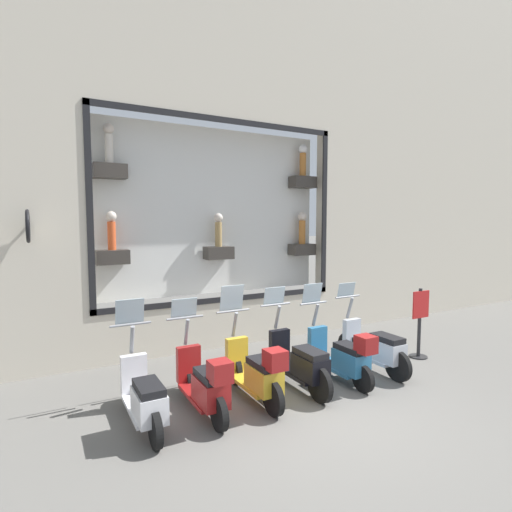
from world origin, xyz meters
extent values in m
plane|color=#66635E|center=(0.00, 0.00, 0.00)|extent=(120.00, 120.00, 0.00)
cube|color=beige|center=(3.60, -10.38, 5.00)|extent=(0.40, 15.24, 10.00)
cube|color=beige|center=(3.60, 0.00, 0.51)|extent=(0.40, 5.52, 1.02)
cube|color=black|center=(3.39, 0.00, 4.92)|extent=(0.04, 5.52, 0.12)
cube|color=black|center=(3.39, 0.00, 1.08)|extent=(0.04, 5.52, 0.12)
cube|color=black|center=(3.39, -2.70, 3.00)|extent=(0.04, 0.12, 3.96)
cube|color=black|center=(3.39, 2.70, 3.00)|extent=(0.04, 0.12, 3.96)
cube|color=silver|center=(3.95, 0.00, 3.00)|extent=(0.04, 5.28, 3.72)
cube|color=#38332D|center=(3.73, -2.28, 3.75)|extent=(0.36, 0.63, 0.28)
cylinder|color=#B26B2D|center=(3.73, -2.28, 4.18)|extent=(0.16, 0.16, 0.57)
sphere|color=white|center=(3.73, -2.28, 4.57)|extent=(0.21, 0.21, 0.21)
cube|color=#38332D|center=(3.73, 2.28, 3.75)|extent=(0.36, 0.63, 0.28)
cylinder|color=silver|center=(3.73, 2.28, 4.17)|extent=(0.16, 0.16, 0.56)
sphere|color=beige|center=(3.73, 2.28, 4.56)|extent=(0.20, 0.20, 0.20)
cube|color=#38332D|center=(3.73, -2.28, 2.08)|extent=(0.36, 0.63, 0.28)
cylinder|color=#B26B2D|center=(3.73, -2.28, 2.51)|extent=(0.16, 0.16, 0.59)
sphere|color=beige|center=(3.73, -2.28, 2.91)|extent=(0.21, 0.21, 0.21)
cube|color=#38332D|center=(3.73, 0.00, 2.08)|extent=(0.36, 0.63, 0.28)
cylinder|color=#9E7F4C|center=(3.73, 0.00, 2.49)|extent=(0.15, 0.15, 0.55)
sphere|color=beige|center=(3.73, 0.00, 2.86)|extent=(0.20, 0.20, 0.20)
cube|color=#38332D|center=(3.73, 2.28, 2.08)|extent=(0.36, 0.63, 0.28)
cylinder|color=#CC4C23|center=(3.73, 2.28, 2.50)|extent=(0.16, 0.16, 0.56)
sphere|color=beige|center=(3.73, 2.28, 2.88)|extent=(0.20, 0.20, 0.20)
cylinder|color=black|center=(3.23, 3.69, 2.70)|extent=(0.35, 0.05, 0.05)
torus|color=black|center=(3.05, 3.69, 2.70)|extent=(0.56, 0.06, 0.56)
cylinder|color=white|center=(3.05, 3.69, 2.70)|extent=(0.46, 0.03, 0.46)
cylinder|color=black|center=(1.48, -1.85, 0.27)|extent=(0.54, 0.09, 0.54)
cylinder|color=black|center=(0.21, -1.85, 0.27)|extent=(0.54, 0.09, 0.54)
cube|color=#B7BCC6|center=(0.84, -1.85, 0.26)|extent=(1.02, 0.38, 0.06)
cube|color=#B7BCC6|center=(0.47, -1.85, 0.47)|extent=(0.61, 0.35, 0.36)
cube|color=black|center=(0.47, -1.85, 0.70)|extent=(0.58, 0.31, 0.10)
cube|color=#B7BCC6|center=(1.39, -1.85, 0.57)|extent=(0.12, 0.37, 0.56)
cylinder|color=gray|center=(1.46, -1.85, 1.06)|extent=(0.20, 0.06, 0.45)
cylinder|color=gray|center=(1.53, -1.85, 1.28)|extent=(0.04, 0.61, 0.04)
cube|color=silver|center=(1.57, -1.85, 1.42)|extent=(0.07, 0.42, 0.28)
cylinder|color=black|center=(1.52, -1.00, 0.22)|extent=(0.44, 0.09, 0.44)
cylinder|color=black|center=(0.17, -1.00, 0.22)|extent=(0.44, 0.09, 0.44)
cube|color=teal|center=(0.84, -1.00, 0.21)|extent=(1.02, 0.38, 0.06)
cube|color=teal|center=(0.47, -1.00, 0.42)|extent=(0.61, 0.35, 0.36)
cube|color=black|center=(0.47, -1.00, 0.65)|extent=(0.58, 0.31, 0.10)
cube|color=teal|center=(1.39, -1.00, 0.52)|extent=(0.12, 0.37, 0.56)
cylinder|color=gray|center=(1.46, -1.00, 1.01)|extent=(0.20, 0.06, 0.45)
cylinder|color=gray|center=(1.53, -1.00, 1.23)|extent=(0.04, 0.60, 0.04)
cube|color=silver|center=(1.57, -1.00, 1.42)|extent=(0.09, 0.42, 0.37)
cube|color=maroon|center=(0.13, -1.00, 0.81)|extent=(0.28, 0.28, 0.28)
cylinder|color=black|center=(1.47, -0.15, 0.28)|extent=(0.56, 0.09, 0.56)
cylinder|color=black|center=(0.22, -0.15, 0.28)|extent=(0.56, 0.09, 0.56)
cube|color=black|center=(0.84, -0.15, 0.27)|extent=(1.02, 0.39, 0.06)
cube|color=black|center=(0.47, -0.15, 0.48)|extent=(0.61, 0.35, 0.36)
cube|color=black|center=(0.47, -0.15, 0.71)|extent=(0.58, 0.31, 0.10)
cube|color=black|center=(1.39, -0.15, 0.58)|extent=(0.12, 0.37, 0.56)
cylinder|color=gray|center=(1.46, -0.15, 1.07)|extent=(0.20, 0.06, 0.45)
cylinder|color=gray|center=(1.53, -0.15, 1.28)|extent=(0.04, 0.61, 0.04)
cube|color=silver|center=(1.57, -0.15, 1.44)|extent=(0.08, 0.42, 0.31)
cylinder|color=black|center=(1.49, 0.69, 0.25)|extent=(0.50, 0.09, 0.50)
cylinder|color=black|center=(0.19, 0.69, 0.25)|extent=(0.50, 0.09, 0.50)
cube|color=gold|center=(0.84, 0.69, 0.24)|extent=(1.02, 0.39, 0.06)
cube|color=gold|center=(0.47, 0.69, 0.45)|extent=(0.61, 0.35, 0.36)
cube|color=black|center=(0.47, 0.69, 0.68)|extent=(0.58, 0.31, 0.10)
cube|color=gold|center=(1.39, 0.69, 0.55)|extent=(0.12, 0.37, 0.56)
cylinder|color=gray|center=(1.46, 0.69, 1.04)|extent=(0.20, 0.06, 0.45)
cylinder|color=gray|center=(1.53, 0.69, 1.26)|extent=(0.04, 0.60, 0.04)
cube|color=silver|center=(1.57, 0.69, 1.48)|extent=(0.11, 0.42, 0.44)
cube|color=maroon|center=(0.14, 0.69, 0.84)|extent=(0.28, 0.28, 0.28)
cylinder|color=black|center=(1.50, 1.54, 0.24)|extent=(0.47, 0.09, 0.47)
cylinder|color=black|center=(0.18, 1.54, 0.24)|extent=(0.47, 0.09, 0.47)
cube|color=maroon|center=(0.84, 1.54, 0.22)|extent=(1.02, 0.38, 0.06)
cube|color=maroon|center=(0.47, 1.54, 0.43)|extent=(0.61, 0.35, 0.36)
cube|color=black|center=(0.47, 1.54, 0.66)|extent=(0.58, 0.31, 0.10)
cube|color=maroon|center=(1.39, 1.54, 0.53)|extent=(0.12, 0.37, 0.56)
cylinder|color=gray|center=(1.46, 1.54, 1.03)|extent=(0.20, 0.06, 0.45)
cylinder|color=gray|center=(1.53, 1.54, 1.24)|extent=(0.04, 0.60, 0.04)
cube|color=silver|center=(1.57, 1.54, 1.40)|extent=(0.08, 0.42, 0.31)
cube|color=maroon|center=(0.13, 1.54, 0.82)|extent=(0.28, 0.28, 0.28)
cylinder|color=black|center=(1.51, 2.38, 0.23)|extent=(0.46, 0.09, 0.46)
cylinder|color=black|center=(0.18, 2.38, 0.23)|extent=(0.46, 0.09, 0.46)
cube|color=silver|center=(0.84, 2.38, 0.22)|extent=(1.02, 0.38, 0.06)
cube|color=silver|center=(0.47, 2.38, 0.43)|extent=(0.61, 0.35, 0.36)
cube|color=black|center=(0.47, 2.38, 0.66)|extent=(0.58, 0.31, 0.10)
cube|color=silver|center=(1.39, 2.38, 0.53)|extent=(0.12, 0.37, 0.56)
cylinder|color=gray|center=(1.46, 2.38, 1.02)|extent=(0.20, 0.06, 0.45)
cylinder|color=gray|center=(1.53, 2.38, 1.24)|extent=(0.04, 0.61, 0.04)
cube|color=silver|center=(1.57, 2.38, 1.43)|extent=(0.10, 0.42, 0.38)
cylinder|color=#232326|center=(0.90, -3.21, 0.01)|extent=(0.36, 0.36, 0.02)
cylinder|color=#232326|center=(0.90, -3.21, 0.71)|extent=(0.07, 0.07, 1.42)
cube|color=red|center=(0.88, -3.21, 1.10)|extent=(0.03, 0.45, 0.55)
camera|label=1|loc=(-4.52, 3.54, 2.76)|focal=28.00mm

